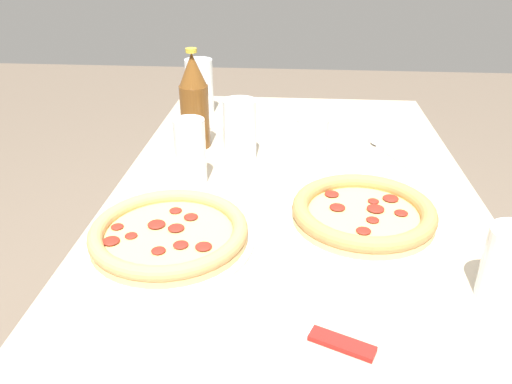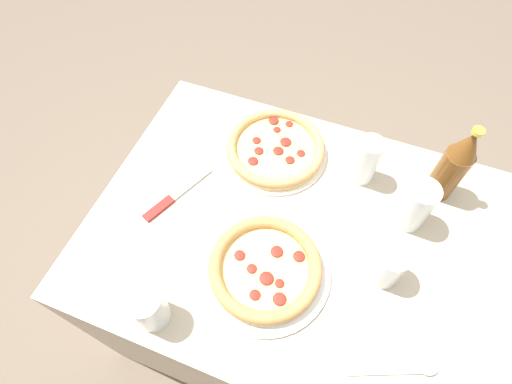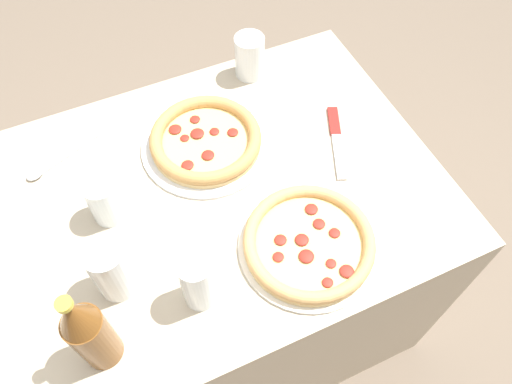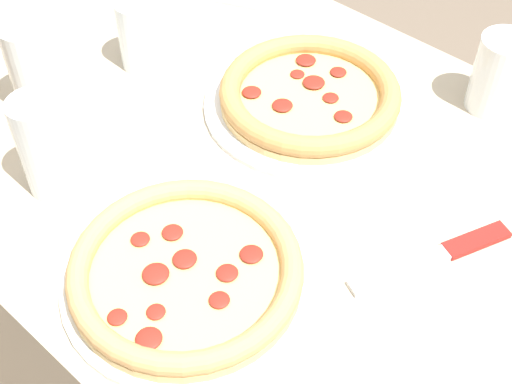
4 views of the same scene
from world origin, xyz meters
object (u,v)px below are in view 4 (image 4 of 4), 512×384
Objects in this scene: pizza_veggie at (310,96)px; knife at (438,255)px; glass_orange_juice at (499,75)px; glass_cola at (142,36)px; glass_iced_tea at (47,151)px; pizza_pepperoni at (186,272)px; glass_lemonade at (38,73)px.

knife is (0.30, -0.11, -0.02)m from pizza_veggie.
knife is (0.10, -0.30, -0.05)m from glass_orange_juice.
glass_orange_juice is (0.20, 0.19, 0.04)m from pizza_veggie.
glass_cola is (-0.26, -0.09, 0.03)m from pizza_veggie.
glass_iced_tea is at bearing -112.19° from pizza_veggie.
pizza_pepperoni is (0.10, -0.35, -0.00)m from pizza_veggie.
glass_iced_tea reaches higher than pizza_pepperoni.
glass_cola is 0.57m from knife.
glass_lemonade is at bearing -99.56° from glass_cola.
glass_lemonade reaches higher than glass_cola.
glass_lemonade is at bearing 148.18° from glass_iced_tea.
pizza_veggie is at bearing 19.43° from glass_cola.
pizza_pepperoni is at bearing -74.33° from pizza_veggie.
glass_lemonade is at bearing -137.36° from glass_orange_juice.
pizza_veggie is 0.28m from glass_orange_juice.
glass_cola is at bearing 177.97° from knife.
glass_cola reaches higher than pizza_veggie.
glass_lemonade reaches higher than glass_orange_juice.
glass_orange_juice is (0.46, 0.28, 0.00)m from glass_cola.
glass_iced_tea is (0.15, -0.09, 0.00)m from glass_lemonade.
glass_cola is 0.53× the size of knife.
glass_lemonade is at bearing 167.95° from pizza_pepperoni.
glass_orange_juice is at bearing 31.24° from glass_cola.
glass_orange_juice is at bearing 43.28° from pizza_veggie.
pizza_pepperoni is at bearing -130.55° from knife.
glass_iced_tea is 0.64m from glass_orange_juice.
glass_iced_tea is at bearing -151.29° from knife.
glass_lemonade is (-0.29, -0.27, 0.04)m from pizza_veggie.
knife is at bearing 28.71° from glass_iced_tea.
pizza_pepperoni is 2.64× the size of glass_cola.
glass_iced_tea is 0.67× the size of knife.
glass_iced_tea is 0.29m from glass_cola.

